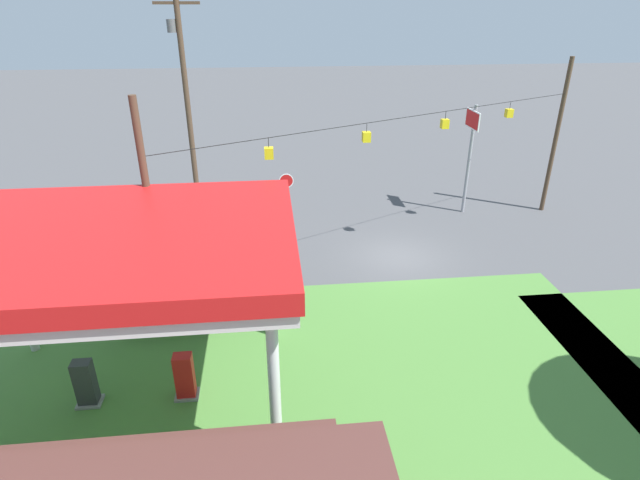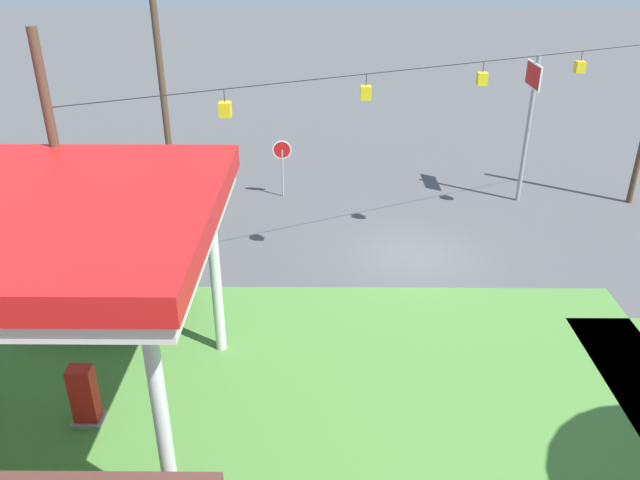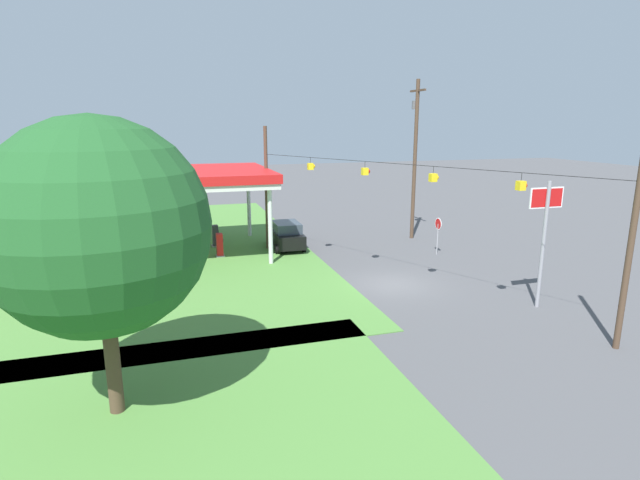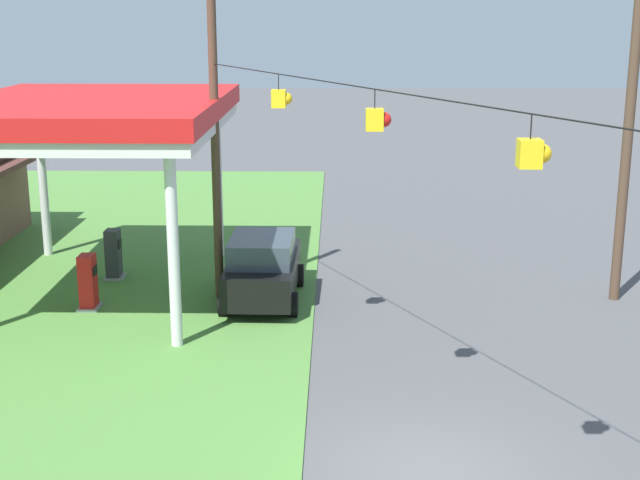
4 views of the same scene
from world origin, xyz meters
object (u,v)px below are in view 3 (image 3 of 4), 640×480
object	(u,v)px
stop_sign_roadside	(438,228)
fuel_pump_far	(215,237)
gas_station_store	(95,232)
fuel_pump_near	(220,246)
car_at_pumps_rear	(144,244)
car_at_pumps_front	(286,235)
utility_pole_main	(415,153)
stop_sign_overhead	(545,221)
gas_station_canopy	(214,177)
tree_west_verge	(99,228)

from	to	relation	value
stop_sign_roadside	fuel_pump_far	bearing A→B (deg)	-115.09
gas_station_store	fuel_pump_near	size ratio (longest dim) A/B	9.49
car_at_pumps_rear	fuel_pump_near	bearing A→B (deg)	73.05
car_at_pumps_front	utility_pole_main	size ratio (longest dim) A/B	0.38
gas_station_store	stop_sign_overhead	xyz separation A→B (m)	(-16.31, -21.45, 2.54)
fuel_pump_far	gas_station_canopy	bearing A→B (deg)	179.93
gas_station_store	utility_pole_main	world-z (taller)	utility_pole_main
car_at_pumps_rear	utility_pole_main	world-z (taller)	utility_pole_main
stop_sign_roadside	stop_sign_overhead	xyz separation A→B (m)	(-10.03, 0.37, 2.37)
utility_pole_main	tree_west_verge	xyz separation A→B (m)	(-18.72, 19.63, -0.71)
gas_station_canopy	stop_sign_overhead	xyz separation A→B (m)	(-15.16, -13.63, -0.94)
utility_pole_main	tree_west_verge	bearing A→B (deg)	133.63
gas_station_canopy	car_at_pumps_front	distance (m)	6.29
fuel_pump_far	tree_west_verge	size ratio (longest dim) A/B	0.17
car_at_pumps_rear	stop_sign_roadside	xyz separation A→B (m)	(-4.72, -18.71, 0.85)
stop_sign_overhead	utility_pole_main	xyz separation A→B (m)	(15.00, -1.03, 2.30)
gas_station_canopy	utility_pole_main	distance (m)	14.73
car_at_pumps_front	stop_sign_roadside	xyz separation A→B (m)	(-4.55, -9.30, 0.83)
fuel_pump_near	stop_sign_roadside	distance (m)	14.52
stop_sign_roadside	tree_west_verge	distance (m)	23.76
fuel_pump_near	fuel_pump_far	distance (m)	2.85
car_at_pumps_front	car_at_pumps_rear	xyz separation A→B (m)	(0.17, 9.41, -0.02)
gas_station_store	car_at_pumps_front	distance (m)	12.66
gas_station_store	car_at_pumps_front	world-z (taller)	gas_station_store
tree_west_verge	fuel_pump_near	bearing A→B (deg)	-15.90
gas_station_store	tree_west_verge	xyz separation A→B (m)	(-20.03, -2.85, 4.14)
fuel_pump_far	utility_pole_main	distance (m)	15.83
fuel_pump_near	tree_west_verge	size ratio (longest dim) A/B	0.17
car_at_pumps_rear	tree_west_verge	xyz separation A→B (m)	(-18.47, 0.26, 4.82)
utility_pole_main	stop_sign_roadside	bearing A→B (deg)	172.42
fuel_pump_near	tree_west_verge	world-z (taller)	tree_west_verge
car_at_pumps_rear	tree_west_verge	size ratio (longest dim) A/B	0.55
gas_station_canopy	tree_west_verge	xyz separation A→B (m)	(-18.88, 4.97, 0.66)
gas_station_canopy	tree_west_verge	world-z (taller)	tree_west_verge
utility_pole_main	gas_station_store	bearing A→B (deg)	86.66
fuel_pump_near	fuel_pump_far	bearing A→B (deg)	0.00
utility_pole_main	tree_west_verge	size ratio (longest dim) A/B	1.31
tree_west_verge	stop_sign_roadside	bearing A→B (deg)	-54.07
gas_station_canopy	stop_sign_overhead	distance (m)	20.41
stop_sign_roadside	utility_pole_main	world-z (taller)	utility_pole_main
fuel_pump_near	utility_pole_main	bearing A→B (deg)	-85.08
car_at_pumps_rear	utility_pole_main	distance (m)	20.14
stop_sign_overhead	fuel_pump_near	bearing A→B (deg)	44.77
gas_station_canopy	gas_station_store	distance (m)	8.64
gas_station_canopy	car_at_pumps_rear	world-z (taller)	gas_station_canopy
gas_station_canopy	fuel_pump_far	size ratio (longest dim) A/B	6.17
gas_station_canopy	car_at_pumps_rear	distance (m)	6.30
gas_station_store	fuel_pump_far	bearing A→B (deg)	-87.97
gas_station_canopy	fuel_pump_near	bearing A→B (deg)	-179.93
stop_sign_overhead	tree_west_verge	bearing A→B (deg)	101.29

